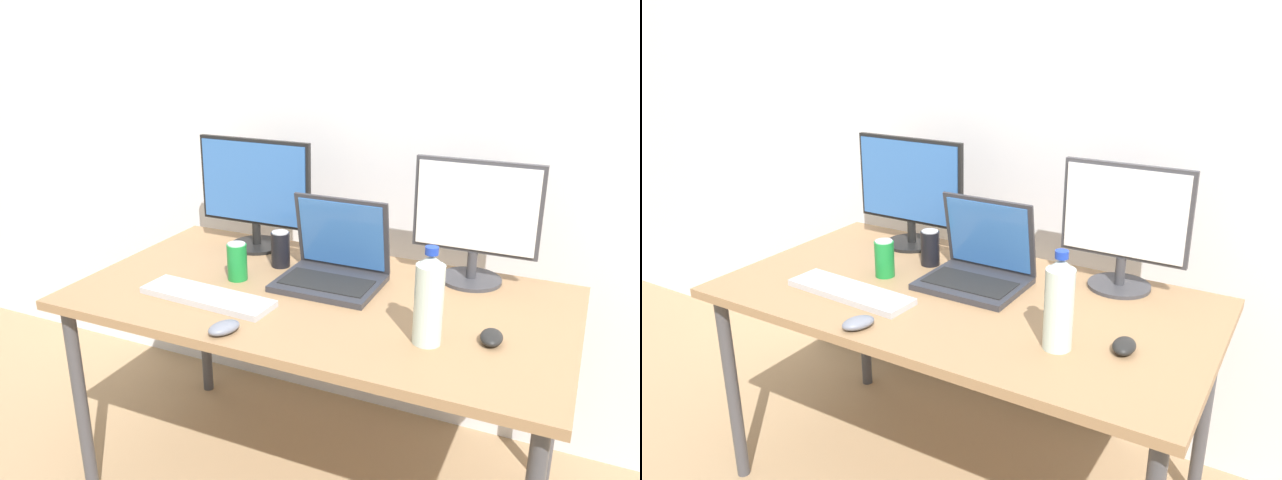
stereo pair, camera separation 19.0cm
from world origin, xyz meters
The scene contains 11 objects.
wall_back centered at (0.00, 0.59, 1.30)m, with size 7.00×0.08×2.60m, color silver.
work_desk centered at (0.00, 0.00, 0.68)m, with size 1.54×0.83×0.74m.
monitor_left centered at (-0.40, 0.30, 0.96)m, with size 0.45×0.20×0.41m.
monitor_center centered at (0.41, 0.30, 0.96)m, with size 0.40×0.20×0.41m.
laptop_silver centered at (0.00, 0.11, 0.80)m, with size 0.33×0.26×0.28m.
keyboard_main centered at (-0.30, -0.19, 0.75)m, with size 0.44×0.12×0.02m, color #B2B2B7.
mouse_by_keyboard centered at (-0.13, -0.35, 0.76)m, with size 0.06×0.10×0.03m, color slate.
mouse_by_laptop centered at (0.55, -0.10, 0.76)m, with size 0.06×0.09×0.03m, color black.
water_bottle centered at (0.39, -0.17, 0.87)m, with size 0.08×0.08×0.27m.
soda_can_near_keyboard centered at (-0.30, -0.01, 0.80)m, with size 0.07×0.07×0.13m.
soda_can_by_laptop centered at (-0.23, 0.16, 0.80)m, with size 0.07×0.07×0.13m.
Camera 2 is at (0.92, -1.54, 1.55)m, focal length 35.00 mm.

